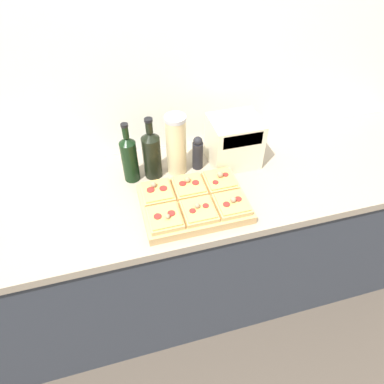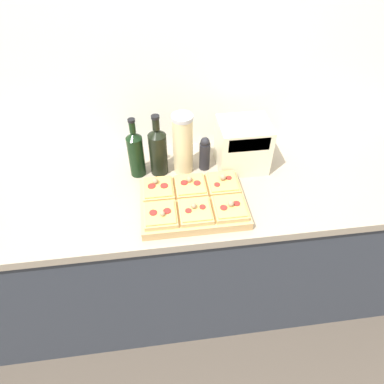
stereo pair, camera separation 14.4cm
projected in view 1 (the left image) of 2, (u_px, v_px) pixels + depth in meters
name	position (u px, v px, depth m)	size (l,w,h in m)	color
ground_plane	(204.00, 339.00, 1.98)	(12.00, 12.00, 0.00)	#4C4238
wall_back	(168.00, 83.00, 1.58)	(6.00, 0.06, 2.50)	silver
kitchen_counter	(189.00, 247.00, 1.88)	(2.63, 0.67, 0.92)	#333842
cutting_board	(194.00, 203.00, 1.45)	(0.44, 0.32, 0.04)	tan
pizza_slice_back_left	(157.00, 192.00, 1.45)	(0.13, 0.14, 0.05)	tan
pizza_slice_back_center	(189.00, 186.00, 1.48)	(0.13, 0.14, 0.05)	tan
pizza_slice_back_right	(220.00, 180.00, 1.51)	(0.13, 0.14, 0.06)	tan
pizza_slice_front_left	(165.00, 218.00, 1.35)	(0.13, 0.14, 0.05)	tan
pizza_slice_front_center	(199.00, 211.00, 1.38)	(0.13, 0.14, 0.05)	tan
pizza_slice_front_right	(232.00, 204.00, 1.40)	(0.13, 0.14, 0.05)	tan
olive_oil_bottle	(129.00, 158.00, 1.51)	(0.07, 0.07, 0.30)	black
wine_bottle	(152.00, 153.00, 1.53)	(0.08, 0.08, 0.30)	black
grain_jar_tall	(176.00, 145.00, 1.54)	(0.09, 0.09, 0.30)	beige
pepper_mill	(198.00, 153.00, 1.60)	(0.05, 0.05, 0.17)	black
toaster_oven	(234.00, 141.00, 1.61)	(0.25, 0.20, 0.23)	beige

